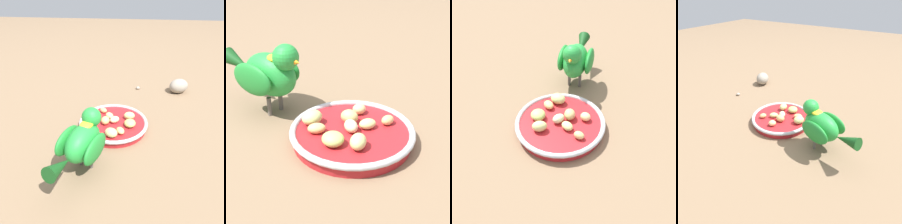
% 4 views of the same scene
% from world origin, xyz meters
% --- Properties ---
extents(ground_plane, '(4.00, 4.00, 0.00)m').
position_xyz_m(ground_plane, '(0.00, 0.00, 0.00)').
color(ground_plane, '#7A6047').
extents(feeding_bowl, '(0.21, 0.21, 0.03)m').
position_xyz_m(feeding_bowl, '(0.01, 0.01, 0.01)').
color(feeding_bowl, '#AD1E23').
rests_on(feeding_bowl, ground_plane).
extents(apple_piece_0, '(0.04, 0.03, 0.02)m').
position_xyz_m(apple_piece_0, '(0.06, 0.04, 0.03)').
color(apple_piece_0, tan).
rests_on(apple_piece_0, feeding_bowl).
extents(apple_piece_1, '(0.03, 0.03, 0.02)m').
position_xyz_m(apple_piece_1, '(0.01, -0.05, 0.03)').
color(apple_piece_1, '#E5C67F').
rests_on(apple_piece_1, feeding_bowl).
extents(apple_piece_2, '(0.03, 0.04, 0.02)m').
position_xyz_m(apple_piece_2, '(-0.01, 0.06, 0.03)').
color(apple_piece_2, '#C6D17A').
rests_on(apple_piece_2, feeding_bowl).
extents(apple_piece_3, '(0.03, 0.03, 0.02)m').
position_xyz_m(apple_piece_3, '(-0.04, -0.02, 0.03)').
color(apple_piece_3, tan).
rests_on(apple_piece_3, feeding_bowl).
extents(apple_piece_4, '(0.04, 0.04, 0.02)m').
position_xyz_m(apple_piece_4, '(-0.01, -0.00, 0.03)').
color(apple_piece_4, '#C6D17A').
rests_on(apple_piece_4, feeding_bowl).
extents(apple_piece_5, '(0.04, 0.04, 0.02)m').
position_xyz_m(apple_piece_5, '(0.01, 0.02, 0.03)').
color(apple_piece_5, beige).
rests_on(apple_piece_5, feeding_bowl).
extents(apple_piece_6, '(0.05, 0.05, 0.03)m').
position_xyz_m(apple_piece_6, '(0.08, 0.02, 0.03)').
color(apple_piece_6, '#C6D17A').
rests_on(apple_piece_6, feeding_bowl).
extents(apple_piece_7, '(0.03, 0.03, 0.02)m').
position_xyz_m(apple_piece_7, '(0.02, -0.01, 0.03)').
color(apple_piece_7, tan).
rests_on(apple_piece_7, feeding_bowl).
extents(apple_piece_8, '(0.04, 0.04, 0.02)m').
position_xyz_m(apple_piece_8, '(0.03, 0.07, 0.03)').
color(apple_piece_8, '#B2CC66').
rests_on(apple_piece_8, feeding_bowl).
extents(parrot, '(0.21, 0.12, 0.15)m').
position_xyz_m(parrot, '(0.19, -0.04, 0.08)').
color(parrot, '#59544C').
rests_on(parrot, ground_plane).
extents(rock_large, '(0.09, 0.10, 0.06)m').
position_xyz_m(rock_large, '(-0.27, 0.25, 0.03)').
color(rock_large, gray).
rests_on(rock_large, ground_plane).
extents(pebble_0, '(0.02, 0.02, 0.01)m').
position_xyz_m(pebble_0, '(-0.28, 0.09, 0.01)').
color(pebble_0, gray).
rests_on(pebble_0, ground_plane).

